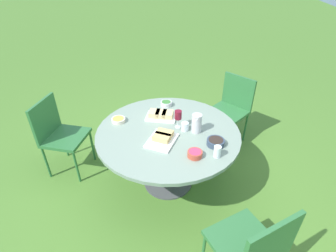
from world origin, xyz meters
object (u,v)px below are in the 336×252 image
chair_near_right (253,246)px  water_pitcher (197,123)px  chair_near_left (58,131)px  wine_glass (178,116)px  chair_far_back (232,105)px  dining_table (168,138)px

chair_near_right → water_pitcher: bearing=-160.5°
chair_near_left → water_pitcher: 1.55m
wine_glass → chair_near_right: bearing=26.4°
wine_glass → chair_far_back: bearing=141.3°
chair_near_left → chair_far_back: size_ratio=1.00×
dining_table → water_pitcher: (-0.01, 0.28, 0.19)m
chair_near_right → dining_table: bearing=-148.1°
dining_table → chair_near_left: bearing=-97.4°
chair_near_right → water_pitcher: size_ratio=4.65×
chair_far_back → wine_glass: bearing=-38.7°
chair_near_right → water_pitcher: water_pitcher is taller
chair_near_left → wine_glass: (0.08, 1.33, 0.32)m
chair_near_left → chair_far_back: 2.14m
chair_near_left → wine_glass: wine_glass is taller
chair_near_right → wine_glass: (-1.14, -0.56, 0.32)m
chair_near_left → chair_near_right: same height
dining_table → water_pitcher: size_ratio=7.46×
dining_table → chair_near_left: chair_near_left is taller
chair_near_left → water_pitcher: size_ratio=4.65×
dining_table → chair_near_right: (1.06, 0.66, -0.09)m
dining_table → chair_near_left: size_ratio=1.61×
dining_table → wine_glass: 0.26m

